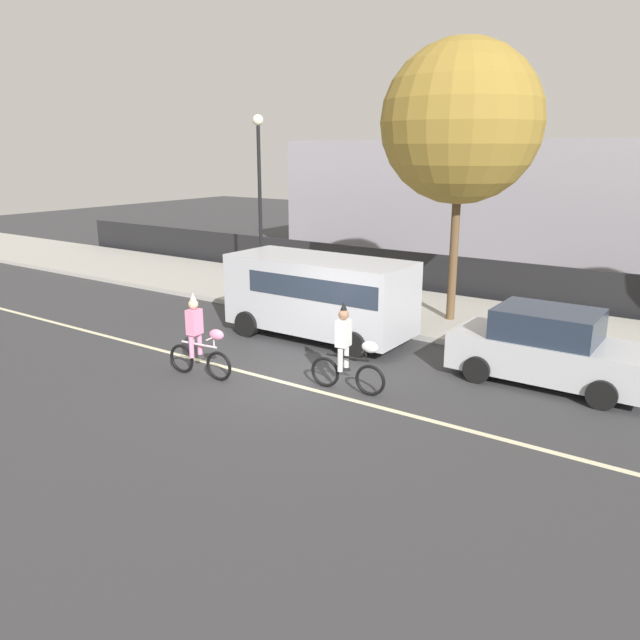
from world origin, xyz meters
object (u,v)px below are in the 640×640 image
at_px(parade_cyclist_pink, 199,341).
at_px(parade_cyclist_zebra, 348,353).
at_px(parked_van_silver, 322,292).
at_px(street_lamp_post, 259,179).
at_px(parked_car_silver, 549,348).

xyz_separation_m(parade_cyclist_pink, parade_cyclist_zebra, (3.17, 1.13, 0.00)).
height_order(parade_cyclist_pink, parade_cyclist_zebra, same).
distance_m(parade_cyclist_zebra, parked_van_silver, 3.88).
relative_size(parade_cyclist_zebra, street_lamp_post, 0.33).
height_order(parade_cyclist_pink, parked_van_silver, parked_van_silver).
height_order(parade_cyclist_zebra, parked_van_silver, parked_van_silver).
xyz_separation_m(parade_cyclist_pink, parked_car_silver, (6.46, 4.03, -0.06)).
height_order(parked_van_silver, street_lamp_post, street_lamp_post).
relative_size(parade_cyclist_pink, parked_van_silver, 0.38).
relative_size(parade_cyclist_pink, street_lamp_post, 0.33).
bearing_deg(parade_cyclist_zebra, street_lamp_post, 141.10).
bearing_deg(parked_car_silver, parade_cyclist_pink, -148.07).
relative_size(parade_cyclist_zebra, parked_van_silver, 0.38).
bearing_deg(parade_cyclist_pink, parade_cyclist_zebra, 19.63).
xyz_separation_m(parade_cyclist_pink, parked_van_silver, (0.56, 3.96, 0.44)).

